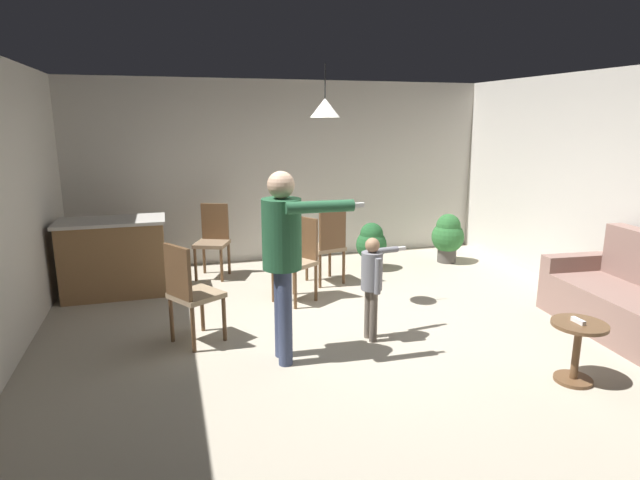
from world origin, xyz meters
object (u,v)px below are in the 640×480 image
dining_chair_near_wall (299,256)px  potted_plant_corner (448,236)px  dining_chair_by_counter (328,244)px  side_table_by_couch (577,345)px  person_adult (284,246)px  potted_plant_by_wall (371,244)px  person_child (373,277)px  kitchen_counter (114,257)px  couch_floral (635,303)px  dining_chair_spare (213,238)px  dining_chair_centre_back (190,290)px  spare_remote_on_table (578,321)px

dining_chair_near_wall → potted_plant_corner: (2.59, 1.01, -0.14)m
dining_chair_by_counter → side_table_by_couch: bearing=-82.4°
person_adult → potted_plant_by_wall: bearing=145.2°
person_child → potted_plant_by_wall: bearing=151.9°
kitchen_counter → dining_chair_by_counter: dining_chair_by_counter is taller
couch_floral → potted_plant_by_wall: bearing=34.6°
side_table_by_couch → potted_plant_by_wall: bearing=95.9°
kitchen_counter → dining_chair_spare: dining_chair_spare is taller
dining_chair_centre_back → spare_remote_on_table: bearing=29.1°
kitchen_counter → person_child: (2.53, -2.17, 0.17)m
potted_plant_corner → spare_remote_on_table: (-0.90, -3.61, 0.13)m
person_child → potted_plant_corner: size_ratio=1.39×
potted_plant_corner → spare_remote_on_table: potted_plant_corner is taller
person_child → potted_plant_by_wall: 2.51m
dining_chair_near_wall → potted_plant_by_wall: 1.67m
dining_chair_spare → potted_plant_corner: size_ratio=1.35×
person_adult → spare_remote_on_table: (2.20, -1.07, -0.53)m
couch_floral → dining_chair_spare: same height
dining_chair_centre_back → dining_chair_spare: size_ratio=1.00×
side_table_by_couch → dining_chair_centre_back: size_ratio=0.52×
potted_plant_by_wall → spare_remote_on_table: potted_plant_by_wall is taller
couch_floral → person_child: size_ratio=1.81×
person_adult → potted_plant_by_wall: 3.19m
person_adult → person_child: 1.03m
kitchen_counter → dining_chair_near_wall: dining_chair_near_wall is taller
dining_chair_centre_back → potted_plant_by_wall: bearing=94.2°
kitchen_counter → potted_plant_corner: size_ratio=1.70×
kitchen_counter → potted_plant_by_wall: size_ratio=1.84×
potted_plant_corner → person_adult: bearing=-140.7°
spare_remote_on_table → couch_floral: bearing=26.0°
side_table_by_couch → potted_plant_corner: (0.88, 3.61, 0.08)m
kitchen_counter → dining_chair_by_counter: (2.65, -0.33, 0.07)m
person_adult → potted_plant_corner: size_ratio=2.31×
potted_plant_corner → dining_chair_centre_back: bearing=-153.6°
kitchen_counter → person_child: person_child is taller
side_table_by_couch → person_adult: (-2.22, 1.07, 0.74)m
couch_floral → person_child: bearing=81.5°
dining_chair_spare → dining_chair_by_counter: bearing=173.5°
kitchen_counter → dining_chair_near_wall: 2.29m
dining_chair_near_wall → spare_remote_on_table: 3.10m
potted_plant_corner → dining_chair_spare: bearing=175.4°
person_child → dining_chair_spare: person_child is taller
potted_plant_by_wall → dining_chair_spare: bearing=172.2°
person_child → dining_chair_by_counter: 1.84m
kitchen_counter → side_table_by_couch: 5.15m
dining_chair_by_counter → kitchen_counter: bearing=159.7°
side_table_by_couch → dining_chair_spare: dining_chair_spare is taller
potted_plant_corner → potted_plant_by_wall: potted_plant_corner is taller
person_adult → couch_floral: bearing=84.5°
kitchen_counter → dining_chair_centre_back: (0.82, -1.76, 0.07)m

